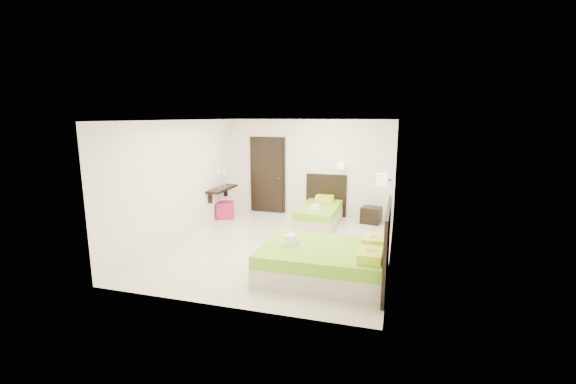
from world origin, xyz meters
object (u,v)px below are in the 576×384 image
(bed_single, at_px, (320,213))
(bed_double, at_px, (328,261))
(nightstand, at_px, (371,215))
(ottoman, at_px, (225,210))

(bed_single, height_order, bed_double, bed_double)
(bed_single, xyz_separation_m, bed_double, (0.82, -3.27, 0.03))
(bed_single, distance_m, bed_double, 3.37)
(nightstand, distance_m, ottoman, 3.82)
(bed_single, height_order, ottoman, bed_single)
(bed_double, xyz_separation_m, nightstand, (0.42, 3.69, -0.10))
(ottoman, bearing_deg, bed_double, -42.52)
(bed_single, bearing_deg, nightstand, 18.56)
(bed_double, height_order, nightstand, bed_double)
(bed_double, relative_size, ottoman, 4.75)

